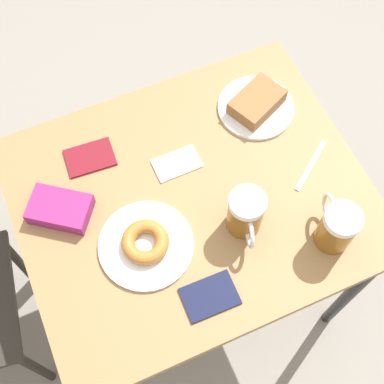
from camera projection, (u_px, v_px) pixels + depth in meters
ground_plane at (192, 282)px, 2.04m from camera, size 8.00×8.00×0.00m
table at (192, 208)px, 1.43m from camera, size 0.73×0.88×0.76m
plate_with_cake at (256, 104)px, 1.46m from camera, size 0.21×0.21×0.05m
plate_with_donut at (146, 244)px, 1.29m from camera, size 0.23×0.23×0.04m
beer_mug_left at (337, 227)px, 1.25m from camera, size 0.13×0.09×0.13m
beer_mug_center at (246, 214)px, 1.26m from camera, size 0.13×0.09×0.13m
napkin_folded at (178, 163)px, 1.40m from camera, size 0.07×0.12×0.00m
fork at (311, 165)px, 1.40m from camera, size 0.11×0.14×0.00m
passport_near_edge at (90, 158)px, 1.40m from camera, size 0.10×0.13×0.01m
passport_far_edge at (210, 296)px, 1.24m from camera, size 0.09×0.13×0.01m
blue_pouch at (60, 209)px, 1.32m from camera, size 0.17×0.18×0.04m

